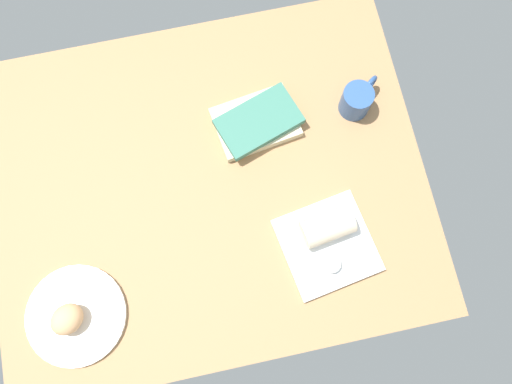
# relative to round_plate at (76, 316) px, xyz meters

# --- Properties ---
(dining_table) EXTENTS (1.10, 0.90, 0.04)m
(dining_table) POSITION_rel_round_plate_xyz_m (0.36, 0.25, -0.03)
(dining_table) COLOR #9E754C
(dining_table) RESTS_ON ground
(round_plate) EXTENTS (0.24, 0.24, 0.01)m
(round_plate) POSITION_rel_round_plate_xyz_m (0.00, 0.00, 0.00)
(round_plate) COLOR silver
(round_plate) RESTS_ON dining_table
(scone_pastry) EXTENTS (0.10, 0.10, 0.06)m
(scone_pastry) POSITION_rel_round_plate_xyz_m (-0.01, -0.01, 0.04)
(scone_pastry) COLOR #DFA772
(scone_pastry) RESTS_ON round_plate
(square_plate) EXTENTS (0.25, 0.25, 0.02)m
(square_plate) POSITION_rel_round_plate_xyz_m (0.62, 0.04, 0.00)
(square_plate) COLOR white
(square_plate) RESTS_ON dining_table
(sauce_cup) EXTENTS (0.05, 0.05, 0.02)m
(sauce_cup) POSITION_rel_round_plate_xyz_m (0.62, -0.01, 0.02)
(sauce_cup) COLOR silver
(sauce_cup) RESTS_ON square_plate
(breakfast_wrap) EXTENTS (0.13, 0.09, 0.07)m
(breakfast_wrap) POSITION_rel_round_plate_xyz_m (0.63, 0.08, 0.04)
(breakfast_wrap) COLOR beige
(breakfast_wrap) RESTS_ON square_plate
(book_stack) EXTENTS (0.24, 0.19, 0.05)m
(book_stack) POSITION_rel_round_plate_xyz_m (0.52, 0.38, 0.02)
(book_stack) COLOR beige
(book_stack) RESTS_ON dining_table
(coffee_mug) EXTENTS (0.11, 0.10, 0.09)m
(coffee_mug) POSITION_rel_round_plate_xyz_m (0.78, 0.38, 0.04)
(coffee_mug) COLOR #2D518C
(coffee_mug) RESTS_ON dining_table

